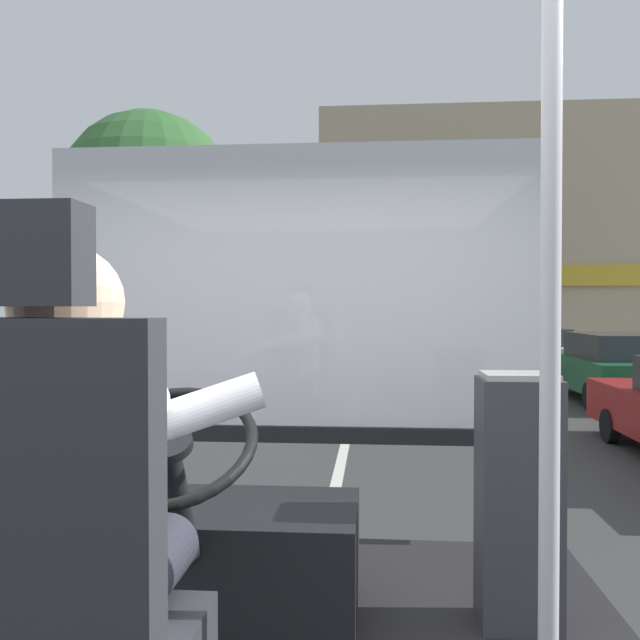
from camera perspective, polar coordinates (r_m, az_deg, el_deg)
The scene contains 11 objects.
ground at distance 10.62m, azimuth 2.60°, elevation -8.77°, with size 18.00×44.00×0.06m.
driver_seat at distance 1.48m, azimuth -21.83°, elevation -21.89°, with size 0.48×0.48×1.32m.
bus_driver at distance 1.50m, azimuth -20.07°, elevation -13.42°, with size 0.73×0.55×0.80m.
steering_console at distance 2.64m, azimuth -9.50°, elevation -19.13°, with size 1.10×1.04×0.88m.
handrail_pole at distance 1.52m, azimuth 19.17°, elevation 0.50°, with size 0.04×0.04×2.25m.
fare_box at distance 2.56m, azimuth 16.63°, elevation -14.54°, with size 0.28×0.24×0.91m.
windshield_panel at distance 3.30m, azimuth -2.06°, elevation -0.53°, with size 2.50×0.08×1.48m.
street_tree at distance 13.75m, azimuth -14.44°, elevation 10.01°, with size 3.40×3.40×5.65m.
shop_building at distance 22.16m, azimuth 16.47°, elevation 6.39°, with size 12.27×4.24×7.71m.
parked_car_green at distance 13.81m, azimuth 24.00°, elevation -3.67°, with size 1.77×3.91×1.30m.
parked_car_white at distance 18.65m, azimuth 17.70°, elevation -2.49°, with size 1.78×4.25×1.25m.
Camera 1 is at (0.39, -1.65, 1.80)m, focal length 37.28 mm.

